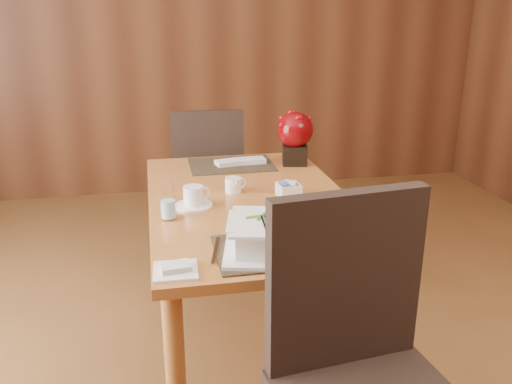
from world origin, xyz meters
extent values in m
cube|color=#593019|center=(0.00, 3.00, 1.40)|extent=(5.00, 0.02, 2.80)
cube|color=#B87033|center=(0.00, 0.60, 0.73)|extent=(0.90, 1.50, 0.04)
cylinder|color=#B87033|center=(-0.39, -0.09, 0.35)|extent=(0.07, 0.07, 0.71)
cylinder|color=#B87033|center=(-0.39, 1.29, 0.35)|extent=(0.07, 0.07, 0.71)
cylinder|color=#B87033|center=(0.39, -0.09, 0.35)|extent=(0.07, 0.07, 0.71)
cylinder|color=#B87033|center=(0.39, 1.29, 0.35)|extent=(0.07, 0.07, 0.71)
cube|color=black|center=(0.00, 0.05, 0.75)|extent=(0.45, 0.33, 0.01)
cube|color=black|center=(0.00, 1.15, 0.75)|extent=(0.45, 0.33, 0.01)
cube|color=white|center=(-0.04, 0.04, 0.76)|extent=(0.37, 0.37, 0.01)
cube|color=white|center=(-0.04, 0.04, 0.82)|extent=(0.26, 0.26, 0.10)
cylinder|color=tan|center=(-0.04, 0.04, 0.82)|extent=(0.20, 0.20, 0.09)
cylinder|color=white|center=(-0.26, 0.55, 0.76)|extent=(0.16, 0.16, 0.01)
cylinder|color=white|center=(-0.26, 0.55, 0.80)|extent=(0.11, 0.11, 0.08)
cylinder|color=black|center=(-0.26, 0.55, 0.84)|extent=(0.08, 0.08, 0.01)
cylinder|color=silver|center=(-0.37, 0.43, 0.82)|extent=(0.09, 0.09, 0.15)
cube|color=white|center=(0.18, 0.60, 0.78)|extent=(0.11, 0.11, 0.06)
cube|color=black|center=(0.34, 1.11, 0.80)|extent=(0.15, 0.15, 0.11)
sphere|color=#760409|center=(0.34, 1.11, 0.94)|extent=(0.20, 0.20, 0.20)
cube|color=white|center=(-0.37, -0.04, 0.75)|extent=(0.15, 0.15, 0.01)
cube|color=black|center=(0.11, -0.31, 0.81)|extent=(0.49, 0.11, 0.55)
cube|color=black|center=(-0.08, 1.72, 0.46)|extent=(0.48, 0.48, 0.06)
cube|color=black|center=(-0.09, 1.51, 0.74)|extent=(0.44, 0.07, 0.50)
cylinder|color=black|center=(0.12, 1.90, 0.21)|extent=(0.04, 0.04, 0.43)
cylinder|color=black|center=(0.10, 1.52, 0.21)|extent=(0.04, 0.04, 0.43)
cylinder|color=black|center=(-0.26, 1.92, 0.21)|extent=(0.04, 0.04, 0.43)
cylinder|color=black|center=(-0.28, 1.54, 0.21)|extent=(0.04, 0.04, 0.43)
camera|label=1|loc=(-0.42, -1.65, 1.58)|focal=38.00mm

